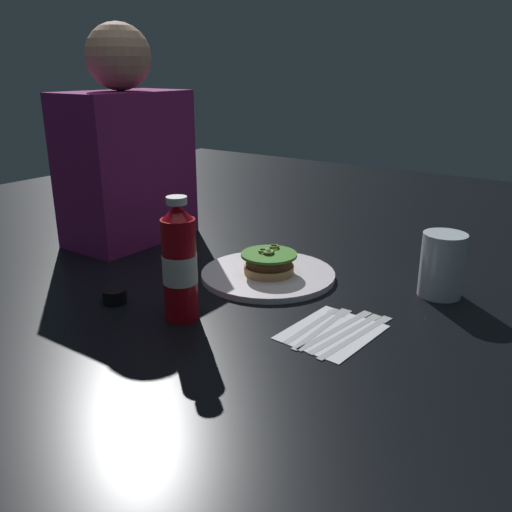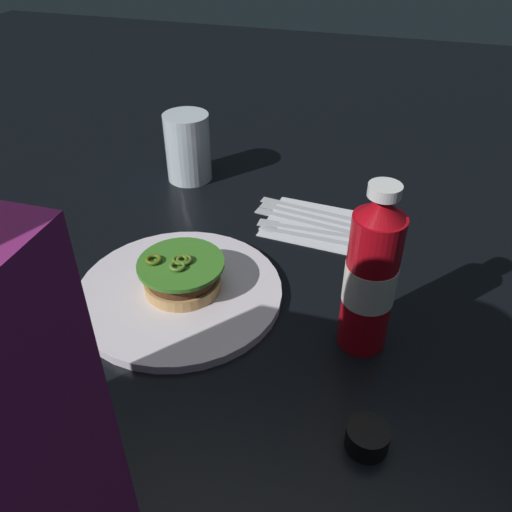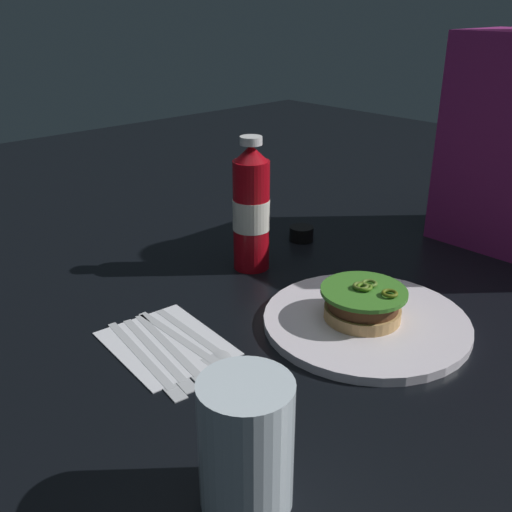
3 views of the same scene
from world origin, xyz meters
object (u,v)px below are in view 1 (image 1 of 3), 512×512
steak_knife (361,332)px  napkin (332,332)px  burger_sandwich (269,263)px  butter_knife (351,329)px  fork_utensil (327,323)px  diner_person (126,152)px  spoon_utensil (321,318)px  dinner_plate (268,275)px  table_knife (341,325)px  condiment_cup (115,296)px  ketchup_bottle (180,264)px  water_glass (442,265)px

steak_knife → napkin: bearing=117.2°
burger_sandwich → napkin: burger_sandwich is taller
steak_knife → butter_knife: same height
steak_knife → fork_utensil: same height
diner_person → spoon_utensil: bearing=-102.8°
steak_knife → fork_utensil: bearing=92.0°
napkin → diner_person: bearing=75.4°
dinner_plate → table_knife: dinner_plate is taller
napkin → diner_person: 0.77m
steak_knife → spoon_utensil: bearing=84.3°
table_knife → dinner_plate: bearing=62.0°
dinner_plate → diner_person: bearing=86.7°
condiment_cup → table_knife: bearing=-69.2°
diner_person → steak_knife: bearing=-102.0°
steak_knife → diner_person: 0.80m
steak_knife → diner_person: bearing=78.0°
spoon_utensil → butter_knife: bearing=-96.8°
ketchup_bottle → condiment_cup: ketchup_bottle is taller
butter_knife → fork_utensil: (-0.00, 0.05, -0.00)m
ketchup_bottle → butter_knife: (0.13, -0.28, -0.10)m
condiment_cup → butter_knife: 0.47m
burger_sandwich → table_knife: burger_sandwich is taller
steak_knife → ketchup_bottle: bearing=113.3°
water_glass → steak_knife: 0.27m
burger_sandwich → water_glass: size_ratio=0.94×
condiment_cup → ketchup_bottle: bearing=-80.7°
water_glass → spoon_utensil: water_glass is taller
napkin → diner_person: size_ratio=0.32×
diner_person → fork_utensil: bearing=-103.3°
napkin → table_knife: (0.03, -0.00, 0.00)m
ketchup_bottle → butter_knife: ketchup_bottle is taller
condiment_cup → diner_person: size_ratio=0.09×
fork_utensil → spoon_utensil: (0.01, 0.02, 0.00)m
burger_sandwich → diner_person: (0.03, 0.47, 0.20)m
water_glass → napkin: bearing=159.9°
fork_utensil → spoon_utensil: 0.02m
condiment_cup → fork_utensil: bearing=-68.7°
dinner_plate → condiment_cup: (-0.29, 0.17, 0.01)m
dinner_plate → diner_person: 0.52m
dinner_plate → ketchup_bottle: bearing=176.4°
dinner_plate → butter_knife: dinner_plate is taller
burger_sandwich → butter_knife: bearing=-116.2°
fork_utensil → dinner_plate: bearing=58.4°
steak_knife → dinner_plate: bearing=65.0°
ketchup_bottle → condiment_cup: (-0.03, 0.16, -0.09)m
burger_sandwich → spoon_utensil: (-0.12, -0.20, -0.03)m
table_knife → fork_utensil: 0.03m
butter_knife → fork_utensil: 0.05m
condiment_cup → burger_sandwich: bearing=-32.0°
butter_knife → fork_utensil: bearing=94.0°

